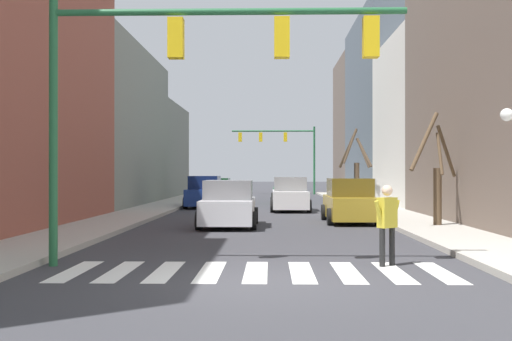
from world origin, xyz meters
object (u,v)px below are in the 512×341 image
Objects in this scene: traffic_signal_near at (189,62)px; car_parked_left_far at (350,202)px; car_driving_away_lane at (290,195)px; car_at_intersection at (205,193)px; street_tree_right_far at (356,167)px; traffic_signal_far at (283,144)px; car_driving_toward_lane at (229,205)px; street_tree_right_near at (436,178)px; pedestrian_waiting_at_curb at (387,218)px; car_parked_left_near at (287,191)px; car_parked_right_mid at (217,190)px.

traffic_signal_near reaches higher than car_parked_left_far.
car_at_intersection is (-4.69, 2.61, 0.02)m from car_driving_away_lane.
car_at_intersection is 12.01m from car_parked_left_far.
traffic_signal_far is at bearing 103.45° from street_tree_right_far.
car_driving_toward_lane is 7.36m from street_tree_right_near.
pedestrian_waiting_at_curb is at bearing -96.64° from street_tree_right_far.
car_driving_away_lane is 1.08× the size of car_at_intersection.
traffic_signal_far is at bearing -13.08° from car_at_intersection.
car_parked_left_far is (4.63, 1.92, 0.02)m from car_driving_toward_lane.
traffic_signal_far is 21.72m from car_at_intersection.
car_driving_toward_lane is at bearing 88.82° from traffic_signal_near.
car_driving_away_lane is 7.66m from street_tree_right_far.
car_parked_left_near is 2.64× the size of pedestrian_waiting_at_curb.
car_driving_away_lane is at bearing 179.52° from car_parked_left_near.
car_driving_away_lane is at bearing -90.37° from traffic_signal_far.
car_parked_right_mid is at bearing -173.66° from car_driving_toward_lane.
street_tree_right_far is at bearing -76.55° from traffic_signal_far.
car_parked_right_mid is 1.12× the size of street_tree_right_near.
car_parked_right_mid is at bearing 21.31° from car_parked_left_far.
car_driving_toward_lane is at bearing -102.15° from pedestrian_waiting_at_curb.
street_tree_right_far is (8.94, -3.88, 1.54)m from car_parked_right_mid.
traffic_signal_far reaches higher than car_driving_away_lane.
car_driving_away_lane is 1.06× the size of car_parked_right_mid.
traffic_signal_near is 18.92m from car_driving_away_lane.
pedestrian_waiting_at_curb is at bearing -111.80° from street_tree_right_near.
car_at_intersection is at bearing -169.60° from car_driving_toward_lane.
car_parked_right_mid is 9.87m from street_tree_right_far.
car_at_intersection reaches higher than car_parked_left_near.
car_parked_left_near is 25.71m from pedestrian_waiting_at_curb.
car_parked_left_far is 10.99m from pedestrian_waiting_at_curb.
street_tree_right_far is (2.17, 13.47, 1.48)m from car_parked_left_far.
traffic_signal_near reaches higher than car_parked_right_mid.
traffic_signal_near is 0.99× the size of traffic_signal_far.
car_driving_toward_lane is 0.94× the size of car_parked_right_mid.
traffic_signal_near is at bearing 156.55° from car_parked_left_far.
street_tree_right_near is at bearing -88.42° from street_tree_right_far.
car_driving_toward_lane reaches higher than car_parked_right_mid.
traffic_signal_far reaches higher than car_parked_left_far.
car_at_intersection is 1.10× the size of street_tree_right_near.
street_tree_right_far is at bearing 91.58° from street_tree_right_near.
car_parked_left_near is at bearing 171.18° from car_driving_toward_lane.
car_at_intersection reaches higher than car_driving_away_lane.
street_tree_right_far reaches higher than car_parked_left_near.
car_parked_right_mid is at bearing 93.92° from traffic_signal_near.
street_tree_right_near reaches higher than car_driving_toward_lane.
car_driving_away_lane is 7.59m from car_parked_left_far.
car_parked_right_mid is at bearing 115.05° from street_tree_right_near.
traffic_signal_far reaches higher than pedestrian_waiting_at_curb.
car_at_intersection is at bearing 95.38° from traffic_signal_near.
car_driving_away_lane is 2.75× the size of pedestrian_waiting_at_curb.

